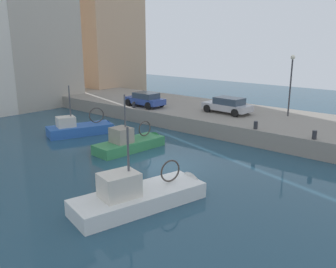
% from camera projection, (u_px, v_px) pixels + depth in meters
% --- Properties ---
extents(water_surface, '(80.00, 80.00, 0.00)m').
position_uv_depth(water_surface, '(164.00, 167.00, 21.19)').
color(water_surface, navy).
rests_on(water_surface, ground).
extents(quay_wall, '(9.00, 56.00, 1.20)m').
position_uv_depth(quay_wall, '(257.00, 123.00, 29.48)').
color(quay_wall, gray).
rests_on(quay_wall, ground).
extents(fishing_boat_green, '(5.84, 2.32, 4.57)m').
position_uv_depth(fishing_boat_green, '(133.00, 147.00, 24.59)').
color(fishing_boat_green, '#388951').
rests_on(fishing_boat_green, ground).
extents(fishing_boat_blue, '(5.93, 3.64, 4.68)m').
position_uv_depth(fishing_boat_blue, '(84.00, 132.00, 28.46)').
color(fishing_boat_blue, '#2D60B7').
rests_on(fishing_boat_blue, ground).
extents(fishing_boat_white, '(7.15, 3.56, 4.65)m').
position_uv_depth(fishing_boat_white, '(146.00, 201.00, 16.39)').
color(fishing_boat_white, white).
rests_on(fishing_boat_white, ground).
extents(parked_car_blue, '(2.04, 3.97, 1.28)m').
position_uv_depth(parked_car_blue, '(145.00, 99.00, 33.14)').
color(parked_car_blue, '#334C9E').
rests_on(parked_car_blue, quay_wall).
extents(parked_car_silver, '(2.18, 4.20, 1.33)m').
position_uv_depth(parked_car_silver, '(228.00, 105.00, 30.17)').
color(parked_car_silver, '#B7B7BC').
rests_on(parked_car_silver, quay_wall).
extents(mooring_bollard_south, '(0.28, 0.28, 0.55)m').
position_uv_depth(mooring_bollard_south, '(314.00, 135.00, 22.44)').
color(mooring_bollard_south, '#2D2D33').
rests_on(mooring_bollard_south, quay_wall).
extents(mooring_bollard_mid, '(0.28, 0.28, 0.55)m').
position_uv_depth(mooring_bollard_mid, '(256.00, 125.00, 24.95)').
color(mooring_bollard_mid, '#2D2D33').
rests_on(mooring_bollard_mid, quay_wall).
extents(mooring_bollard_north, '(0.28, 0.28, 0.55)m').
position_uv_depth(mooring_bollard_north, '(134.00, 105.00, 32.50)').
color(mooring_bollard_north, '#2D2D33').
rests_on(mooring_bollard_north, quay_wall).
extents(quay_streetlamp, '(0.36, 0.36, 4.83)m').
position_uv_depth(quay_streetlamp, '(291.00, 75.00, 28.38)').
color(quay_streetlamp, '#38383D').
rests_on(quay_streetlamp, quay_wall).
extents(waterfront_building_west, '(8.54, 8.25, 20.59)m').
position_uv_depth(waterfront_building_west, '(101.00, 14.00, 47.04)').
color(waterfront_building_west, tan).
rests_on(waterfront_building_west, ground).
extents(waterfront_building_central, '(8.35, 8.94, 20.75)m').
position_uv_depth(waterfront_building_central, '(24.00, 8.00, 38.64)').
color(waterfront_building_central, '#B2A899').
rests_on(waterfront_building_central, ground).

